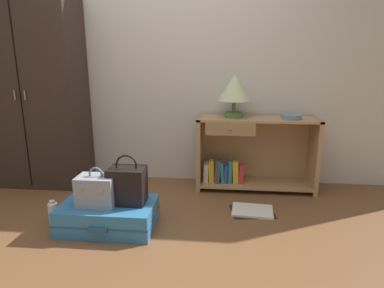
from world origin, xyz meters
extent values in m
plane|color=brown|center=(0.00, 0.00, 0.00)|extent=(9.00, 9.00, 0.00)
cube|color=beige|center=(0.00, 1.50, 1.30)|extent=(6.40, 0.10, 2.60)
cube|color=#33261E|center=(-1.31, 1.20, 0.94)|extent=(0.96, 0.45, 1.88)
cube|color=black|center=(-1.31, 0.98, 0.94)|extent=(0.01, 0.01, 1.78)
cylinder|color=gray|center=(-1.36, 0.97, 0.94)|extent=(0.01, 0.01, 0.09)
cylinder|color=gray|center=(-1.26, 0.97, 0.94)|extent=(0.01, 0.01, 0.09)
cube|color=tan|center=(0.34, 1.24, 0.36)|extent=(0.04, 0.36, 0.72)
cube|color=tan|center=(1.46, 1.24, 0.36)|extent=(0.04, 0.36, 0.72)
cube|color=tan|center=(0.90, 1.24, 0.71)|extent=(1.16, 0.36, 0.02)
cube|color=tan|center=(0.90, 1.24, 0.06)|extent=(1.08, 0.36, 0.02)
cube|color=tan|center=(0.90, 1.41, 0.36)|extent=(1.08, 0.01, 0.70)
cube|color=#9D7950|center=(0.64, 1.07, 0.64)|extent=(0.46, 0.02, 0.12)
sphere|color=#9E844C|center=(0.64, 1.06, 0.64)|extent=(0.02, 0.02, 0.02)
cube|color=beige|center=(0.42, 1.21, 0.16)|extent=(0.05, 0.12, 0.19)
cube|color=gold|center=(0.47, 1.21, 0.18)|extent=(0.06, 0.09, 0.22)
cube|color=#4C474C|center=(0.53, 1.21, 0.18)|extent=(0.07, 0.11, 0.23)
cube|color=teal|center=(0.58, 1.21, 0.17)|extent=(0.04, 0.12, 0.21)
cube|color=#2D51B2|center=(0.61, 1.21, 0.16)|extent=(0.04, 0.10, 0.18)
cube|color=teal|center=(0.65, 1.21, 0.18)|extent=(0.03, 0.08, 0.23)
cube|color=gold|center=(0.71, 1.21, 0.17)|extent=(0.07, 0.09, 0.22)
cube|color=red|center=(0.76, 1.21, 0.16)|extent=(0.06, 0.09, 0.19)
cylinder|color=#4C7542|center=(0.67, 1.25, 0.74)|extent=(0.17, 0.17, 0.05)
cylinder|color=#4C7542|center=(0.67, 1.25, 0.82)|extent=(0.04, 0.04, 0.11)
cone|color=beige|center=(0.67, 1.25, 1.00)|extent=(0.31, 0.31, 0.25)
cylinder|color=slate|center=(1.21, 1.20, 0.74)|extent=(0.18, 0.18, 0.04)
cube|color=teal|center=(-0.28, 0.31, 0.10)|extent=(0.70, 0.43, 0.20)
cube|color=#285071|center=(-0.28, 0.31, 0.10)|extent=(0.71, 0.44, 0.01)
cube|color=#285071|center=(-0.28, 0.09, 0.10)|extent=(0.14, 0.02, 0.03)
cube|color=#8E99A3|center=(-0.35, 0.28, 0.31)|extent=(0.28, 0.19, 0.23)
torus|color=slate|center=(-0.35, 0.28, 0.44)|extent=(0.11, 0.02, 0.11)
cube|color=tan|center=(-0.42, 0.19, 0.35)|extent=(0.02, 0.01, 0.02)
cube|color=tan|center=(-0.27, 0.19, 0.35)|extent=(0.02, 0.01, 0.02)
cube|color=black|center=(-0.13, 0.35, 0.34)|extent=(0.27, 0.19, 0.28)
torus|color=black|center=(-0.13, 0.35, 0.50)|extent=(0.16, 0.01, 0.16)
cylinder|color=white|center=(-0.74, 0.34, 0.08)|extent=(0.07, 0.07, 0.17)
cylinder|color=silver|center=(-0.74, 0.34, 0.18)|extent=(0.04, 0.04, 0.02)
cube|color=white|center=(0.84, 0.69, 0.01)|extent=(0.36, 0.28, 0.02)
cube|color=black|center=(0.84, 0.69, 0.00)|extent=(0.39, 0.32, 0.01)
camera|label=1|loc=(0.57, -1.88, 1.24)|focal=30.29mm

